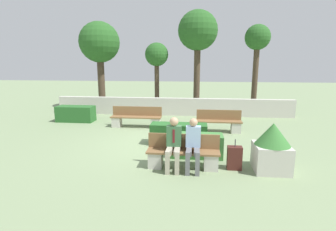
% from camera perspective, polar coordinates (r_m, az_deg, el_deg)
% --- Properties ---
extents(ground_plane, '(60.00, 60.00, 0.00)m').
position_cam_1_polar(ground_plane, '(9.07, -2.19, -6.17)').
color(ground_plane, gray).
extents(perimeter_wall, '(12.41, 0.30, 0.91)m').
position_cam_1_polar(perimeter_wall, '(13.84, 0.90, 1.95)').
color(perimeter_wall, beige).
rests_on(perimeter_wall, ground_plane).
extents(bench_front, '(1.92, 0.49, 0.87)m').
position_cam_1_polar(bench_front, '(7.01, 3.31, -8.61)').
color(bench_front, brown).
rests_on(bench_front, ground_plane).
extents(bench_left_side, '(2.17, 0.49, 0.87)m').
position_cam_1_polar(bench_left_side, '(11.37, -6.92, -0.78)').
color(bench_left_side, brown).
rests_on(bench_left_side, ground_plane).
extents(bench_right_side, '(1.79, 0.49, 0.87)m').
position_cam_1_polar(bench_right_side, '(10.67, 11.00, -1.81)').
color(bench_right_side, brown).
rests_on(bench_right_side, ground_plane).
extents(person_seated_man, '(0.38, 0.64, 1.37)m').
position_cam_1_polar(person_seated_man, '(6.77, 1.22, -5.59)').
color(person_seated_man, '#B2A893').
rests_on(person_seated_man, ground_plane).
extents(person_seated_woman, '(0.38, 0.64, 1.35)m').
position_cam_1_polar(person_seated_woman, '(6.74, 5.49, -5.83)').
color(person_seated_woman, slate).
rests_on(person_seated_woman, ground_plane).
extents(hedge_block_near_left, '(1.73, 0.73, 0.73)m').
position_cam_1_polar(hedge_block_near_left, '(13.13, -19.43, 0.36)').
color(hedge_block_near_left, '#286028').
rests_on(hedge_block_near_left, ground_plane).
extents(hedge_block_near_right, '(1.51, 0.63, 0.68)m').
position_cam_1_polar(hedge_block_near_right, '(7.84, 6.28, -6.48)').
color(hedge_block_near_right, '#3D7A38').
rests_on(hedge_block_near_right, ground_plane).
extents(hedge_block_mid_left, '(1.90, 0.62, 0.71)m').
position_cam_1_polar(hedge_block_mid_left, '(8.93, 2.34, -4.06)').
color(hedge_block_mid_left, '#235623').
rests_on(hedge_block_mid_left, ground_plane).
extents(planter_corner_left, '(0.89, 0.89, 1.26)m').
position_cam_1_polar(planter_corner_left, '(7.21, 21.70, -6.37)').
color(planter_corner_left, beige).
rests_on(planter_corner_left, ground_plane).
extents(suitcase, '(0.37, 0.23, 0.81)m').
position_cam_1_polar(suitcase, '(7.12, 14.26, -8.93)').
color(suitcase, '#471E19').
rests_on(suitcase, ground_plane).
extents(tree_leftmost, '(2.36, 2.36, 5.10)m').
position_cam_1_polar(tree_leftmost, '(16.41, -14.69, 14.88)').
color(tree_leftmost, '#473828').
rests_on(tree_leftmost, ground_plane).
extents(tree_center_left, '(1.31, 1.31, 3.84)m').
position_cam_1_polar(tree_center_left, '(15.03, -2.48, 12.60)').
color(tree_center_left, '#473828').
rests_on(tree_center_left, ground_plane).
extents(tree_center_right, '(2.18, 2.18, 5.56)m').
position_cam_1_polar(tree_center_right, '(15.09, 6.50, 17.53)').
color(tree_center_right, '#473828').
rests_on(tree_center_right, ground_plane).
extents(tree_rightmost, '(1.38, 1.38, 4.80)m').
position_cam_1_polar(tree_rightmost, '(15.71, 18.86, 14.89)').
color(tree_rightmost, '#473828').
rests_on(tree_rightmost, ground_plane).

